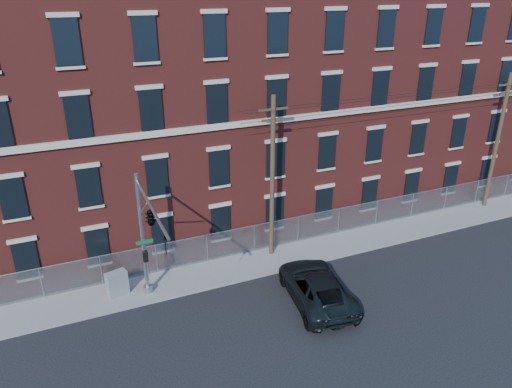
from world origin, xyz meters
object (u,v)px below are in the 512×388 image
object	(u,v)px
utility_cabinet	(117,283)
pickup_truck	(316,287)
utility_pole_near	(272,176)
traffic_signal_mast	(149,224)

from	to	relation	value
utility_cabinet	pickup_truck	bearing A→B (deg)	-39.92
pickup_truck	utility_pole_near	bearing A→B (deg)	-79.69
utility_cabinet	utility_pole_near	bearing A→B (deg)	-10.55
pickup_truck	utility_cabinet	world-z (taller)	pickup_truck
traffic_signal_mast	utility_pole_near	world-z (taller)	utility_pole_near
utility_cabinet	traffic_signal_mast	bearing A→B (deg)	-75.16
traffic_signal_mast	utility_pole_near	size ratio (longest dim) A/B	0.70
utility_pole_near	utility_cabinet	world-z (taller)	utility_pole_near
utility_pole_near	pickup_truck	bearing A→B (deg)	-88.01
utility_pole_near	pickup_truck	distance (m)	6.94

